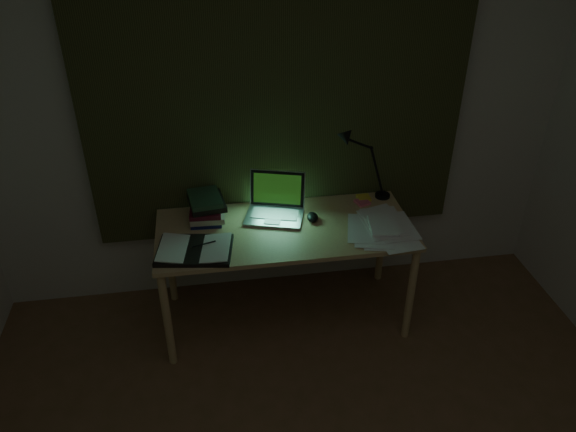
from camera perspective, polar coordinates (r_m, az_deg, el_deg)
name	(u,v)px	position (r m, az deg, el deg)	size (l,w,h in m)	color
wall_back	(276,105)	(3.29, -1.18, 11.16)	(3.50, 0.00, 2.50)	beige
curtain	(277,74)	(3.19, -1.12, 14.27)	(2.20, 0.06, 2.00)	#2F3219
desk	(285,274)	(3.40, -0.32, -5.91)	(1.46, 0.64, 0.67)	tan
laptop	(274,201)	(3.23, -1.44, 1.57)	(0.33, 0.37, 0.24)	#B5B5BA
open_textbook	(195,249)	(3.04, -9.47, -3.36)	(0.40, 0.28, 0.03)	white
book_stack	(206,207)	(3.28, -8.36, 0.87)	(0.20, 0.23, 0.16)	white
loose_papers	(373,226)	(3.24, 8.67, -0.98)	(0.35, 0.37, 0.02)	white
mouse	(313,217)	(3.27, 2.51, -0.11)	(0.06, 0.10, 0.04)	black
sticky_yellow	(364,198)	(3.51, 7.69, 1.85)	(0.08, 0.08, 0.02)	yellow
sticky_pink	(362,202)	(3.46, 7.55, 1.41)	(0.08, 0.08, 0.02)	#F45F7D
desk_lamp	(386,161)	(3.44, 9.93, 5.55)	(0.33, 0.26, 0.50)	black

